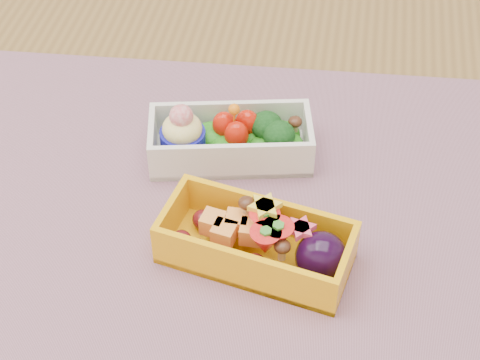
# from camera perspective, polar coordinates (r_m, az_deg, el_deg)

# --- Properties ---
(table) EXTENTS (1.20, 0.80, 0.75)m
(table) POSITION_cam_1_polar(r_m,az_deg,el_deg) (0.75, 2.47, -7.53)
(table) COLOR brown
(table) RESTS_ON ground
(placemat) EXTENTS (0.57, 0.46, 0.00)m
(placemat) POSITION_cam_1_polar(r_m,az_deg,el_deg) (0.67, -0.71, -2.58)
(placemat) COLOR gray
(placemat) RESTS_ON table
(bento_white) EXTENTS (0.16, 0.09, 0.06)m
(bento_white) POSITION_cam_1_polar(r_m,az_deg,el_deg) (0.70, -0.76, 3.01)
(bento_white) COLOR silver
(bento_white) RESTS_ON placemat
(bento_yellow) EXTENTS (0.16, 0.10, 0.05)m
(bento_yellow) POSITION_cam_1_polar(r_m,az_deg,el_deg) (0.61, 1.48, -4.59)
(bento_yellow) COLOR #EFA60C
(bento_yellow) RESTS_ON placemat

